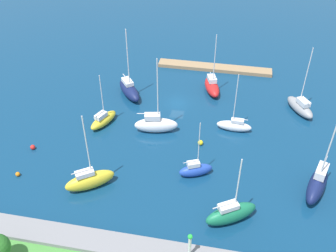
% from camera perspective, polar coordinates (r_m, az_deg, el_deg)
% --- Properties ---
extents(water, '(160.00, 160.00, 0.00)m').
position_cam_1_polar(water, '(71.33, 1.38, 3.39)').
color(water, navy).
rests_on(water, ground).
extents(pier_dock, '(23.70, 2.70, 0.73)m').
position_cam_1_polar(pier_dock, '(82.61, 6.87, 8.56)').
color(pier_dock, '#997A56').
rests_on(pier_dock, ground).
extents(breakwater, '(71.86, 3.13, 1.45)m').
position_cam_1_polar(breakwater, '(48.01, -5.55, -17.66)').
color(breakwater, gray).
rests_on(breakwater, ground).
extents(harbor_beacon, '(0.56, 0.56, 3.73)m').
position_cam_1_polar(harbor_beacon, '(44.76, 3.24, -17.00)').
color(harbor_beacon, silver).
rests_on(harbor_beacon, breakwater).
extents(sailboat_yellow_near_pier, '(6.88, 5.66, 12.29)m').
position_cam_1_polar(sailboat_yellow_near_pier, '(55.21, -11.49, -7.81)').
color(sailboat_yellow_near_pier, yellow).
rests_on(sailboat_yellow_near_pier, water).
extents(sailboat_white_lone_north, '(5.84, 1.85, 10.68)m').
position_cam_1_polar(sailboat_white_lone_north, '(65.09, 9.76, 0.07)').
color(sailboat_white_lone_north, white).
rests_on(sailboat_white_lone_north, water).
extents(sailboat_navy_far_north, '(4.68, 8.09, 12.12)m').
position_cam_1_polar(sailboat_navy_far_north, '(57.10, 21.21, -7.91)').
color(sailboat_navy_far_north, '#141E4C').
rests_on(sailboat_navy_far_north, water).
extents(sailboat_gray_by_breakwater, '(5.43, 7.02, 12.36)m').
position_cam_1_polar(sailboat_gray_by_breakwater, '(72.26, 18.95, 2.74)').
color(sailboat_gray_by_breakwater, gray).
rests_on(sailboat_gray_by_breakwater, water).
extents(sailboat_red_lone_south, '(4.41, 7.04, 11.95)m').
position_cam_1_polar(sailboat_red_lone_south, '(74.42, 6.52, 5.86)').
color(sailboat_red_lone_south, red).
rests_on(sailboat_red_lone_south, water).
extents(sailboat_blue_outer_mooring, '(5.21, 3.56, 9.49)m').
position_cam_1_polar(sailboat_blue_outer_mooring, '(56.23, 4.09, -6.43)').
color(sailboat_blue_outer_mooring, '#2347B2').
rests_on(sailboat_blue_outer_mooring, water).
extents(sailboat_green_center_basin, '(7.10, 5.51, 10.54)m').
position_cam_1_polar(sailboat_green_center_basin, '(50.80, 9.29, -12.61)').
color(sailboat_green_center_basin, '#19724C').
rests_on(sailboat_green_center_basin, water).
extents(sailboat_yellow_far_south, '(4.09, 6.26, 9.46)m').
position_cam_1_polar(sailboat_yellow_far_south, '(66.38, -9.54, 0.94)').
color(sailboat_yellow_far_south, yellow).
rests_on(sailboat_yellow_far_south, water).
extents(sailboat_white_west_end, '(7.44, 3.52, 13.54)m').
position_cam_1_polar(sailboat_white_west_end, '(63.68, -1.81, 0.26)').
color(sailboat_white_west_end, white).
rests_on(sailboat_white_west_end, water).
extents(sailboat_navy_along_channel, '(6.66, 7.65, 13.52)m').
position_cam_1_polar(sailboat_navy_along_channel, '(73.15, -5.77, 5.39)').
color(sailboat_navy_along_channel, '#141E4C').
rests_on(sailboat_navy_along_channel, water).
extents(mooring_buoy_yellow, '(0.84, 0.84, 0.84)m').
position_cam_1_polar(mooring_buoy_yellow, '(61.83, 4.82, -2.46)').
color(mooring_buoy_yellow, yellow).
rests_on(mooring_buoy_yellow, water).
extents(mooring_buoy_orange, '(0.66, 0.66, 0.66)m').
position_cam_1_polar(mooring_buoy_orange, '(60.56, -21.32, -6.64)').
color(mooring_buoy_orange, orange).
rests_on(mooring_buoy_orange, water).
extents(mooring_buoy_red, '(0.77, 0.77, 0.77)m').
position_cam_1_polar(mooring_buoy_red, '(64.44, -19.37, -2.97)').
color(mooring_buoy_red, red).
rests_on(mooring_buoy_red, water).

